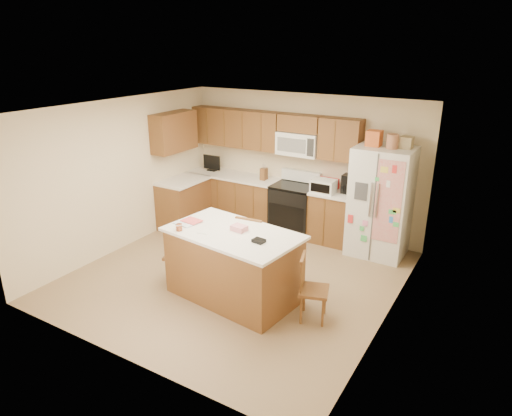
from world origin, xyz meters
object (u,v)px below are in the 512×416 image
Objects in this scene: windsor_chair_left at (180,255)px; island at (233,264)px; stove at (294,208)px; windsor_chair_right at (312,290)px; windsor_chair_back at (253,248)px; refrigerator at (381,201)px.

island is at bearing 1.31° from windsor_chair_left.
stove reaches higher than windsor_chair_right.
windsor_chair_right is (2.06, 0.08, -0.00)m from windsor_chair_left.
windsor_chair_left is 1.07m from windsor_chair_back.
island is at bearing -177.15° from windsor_chair_right.
refrigerator is at bearing 47.56° from windsor_chair_left.
stove is 2.55m from windsor_chair_left.
windsor_chair_back is (0.86, 0.63, 0.05)m from windsor_chair_left.
windsor_chair_left is at bearing -177.83° from windsor_chair_right.
island is 2.17× the size of windsor_chair_right.
stove is 2.79m from windsor_chair_right.
refrigerator is 1.08× the size of island.
windsor_chair_back reaches higher than windsor_chair_left.
stove is 1.63m from refrigerator.
windsor_chair_back is 1.32m from windsor_chair_right.
windsor_chair_left is at bearing -143.69° from windsor_chair_back.
refrigerator is 2.27m from windsor_chair_back.
refrigerator is 2.74m from island.
refrigerator is 2.05× the size of windsor_chair_back.
stove reaches higher than windsor_chair_left.
island is at bearing -118.27° from refrigerator.
windsor_chair_right is at bearing -93.42° from refrigerator.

